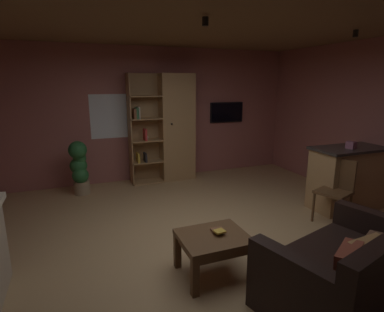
% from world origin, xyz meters
% --- Properties ---
extents(floor, '(6.36, 5.94, 0.02)m').
position_xyz_m(floor, '(0.00, 0.00, -0.01)').
color(floor, tan).
rests_on(floor, ground).
extents(wall_back, '(6.48, 0.06, 2.69)m').
position_xyz_m(wall_back, '(0.00, 3.00, 1.34)').
color(wall_back, '#9E5B56').
rests_on(wall_back, ground).
extents(ceiling, '(6.36, 5.94, 0.02)m').
position_xyz_m(ceiling, '(0.00, 0.00, 2.70)').
color(ceiling, brown).
extents(window_pane_back, '(0.79, 0.01, 0.86)m').
position_xyz_m(window_pane_back, '(-0.71, 2.97, 1.34)').
color(window_pane_back, white).
extents(bookshelf_cabinet, '(1.32, 0.41, 2.17)m').
position_xyz_m(bookshelf_cabinet, '(0.48, 2.73, 1.08)').
color(bookshelf_cabinet, '#A87F51').
rests_on(bookshelf_cabinet, ground).
extents(kitchen_bar_counter, '(1.45, 0.61, 1.00)m').
position_xyz_m(kitchen_bar_counter, '(2.73, 0.23, 0.50)').
color(kitchen_bar_counter, '#A87F51').
rests_on(kitchen_bar_counter, ground).
extents(tissue_box, '(0.15, 0.15, 0.11)m').
position_xyz_m(tissue_box, '(2.53, 0.16, 1.06)').
color(tissue_box, '#995972').
rests_on(tissue_box, kitchen_bar_counter).
extents(leather_couch, '(1.73, 1.29, 0.84)m').
position_xyz_m(leather_couch, '(0.78, -1.47, 0.30)').
color(leather_couch, black).
rests_on(leather_couch, ground).
extents(coffee_table, '(0.70, 0.60, 0.44)m').
position_xyz_m(coffee_table, '(-0.16, -0.63, 0.36)').
color(coffee_table, brown).
rests_on(coffee_table, ground).
extents(table_book_0, '(0.14, 0.11, 0.03)m').
position_xyz_m(table_book_0, '(-0.09, -0.57, 0.46)').
color(table_book_0, brown).
rests_on(table_book_0, coffee_table).
extents(table_book_1, '(0.12, 0.11, 0.02)m').
position_xyz_m(table_book_1, '(-0.10, -0.64, 0.48)').
color(table_book_1, gold).
rests_on(table_book_1, coffee_table).
extents(dining_chair, '(0.53, 0.53, 0.92)m').
position_xyz_m(dining_chair, '(2.05, -0.09, 0.53)').
color(dining_chair, brown).
rests_on(dining_chair, ground).
extents(potted_floor_plant, '(0.32, 0.37, 0.99)m').
position_xyz_m(potted_floor_plant, '(-1.38, 2.45, 0.53)').
color(potted_floor_plant, '#9E896B').
rests_on(potted_floor_plant, ground).
extents(wall_mounted_tv, '(0.79, 0.06, 0.44)m').
position_xyz_m(wall_mounted_tv, '(1.82, 2.94, 1.34)').
color(wall_mounted_tv, black).
extents(track_light_spot_1, '(0.07, 0.07, 0.09)m').
position_xyz_m(track_light_spot_1, '(-0.03, -0.05, 2.62)').
color(track_light_spot_1, black).
extents(track_light_spot_2, '(0.07, 0.07, 0.09)m').
position_xyz_m(track_light_spot_2, '(2.15, -0.03, 2.62)').
color(track_light_spot_2, black).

